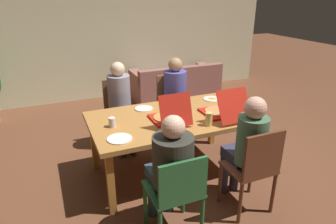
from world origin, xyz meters
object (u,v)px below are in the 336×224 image
(person_2, at_px, (121,100))
(plate_0, at_px, (144,108))
(person_1, at_px, (171,164))
(plate_1, at_px, (120,139))
(chair_2, at_px, (119,112))
(drinking_glass_0, at_px, (112,122))
(pizza_box_0, at_px, (169,117))
(chair_3, at_px, (255,167))
(couch, at_px, (176,85))
(person_3, at_px, (247,143))
(person_0, at_px, (177,93))
(plate_2, at_px, (169,105))
(drinking_glass_1, at_px, (209,119))
(plate_3, at_px, (212,99))
(pizza_box_1, at_px, (222,111))
(chair_1, at_px, (177,191))
(dining_table, at_px, (171,122))
(chair_0, at_px, (173,102))

(person_2, xyz_separation_m, plate_0, (0.17, -0.47, 0.03))
(person_1, bearing_deg, plate_1, 119.54)
(person_2, bearing_deg, chair_2, 90.00)
(person_2, relative_size, drinking_glass_0, 11.65)
(pizza_box_0, bearing_deg, chair_3, -59.60)
(plate_1, relative_size, drinking_glass_0, 2.33)
(couch, bearing_deg, person_3, -102.91)
(chair_2, distance_m, person_3, 2.00)
(person_1, relative_size, pizza_box_0, 2.50)
(plate_1, relative_size, couch, 0.14)
(person_0, height_order, drinking_glass_0, person_0)
(plate_2, height_order, drinking_glass_1, drinking_glass_1)
(chair_2, xyz_separation_m, plate_3, (1.13, -0.65, 0.25))
(person_2, relative_size, couch, 0.69)
(plate_1, bearing_deg, drinking_glass_0, 89.65)
(drinking_glass_0, height_order, couch, drinking_glass_0)
(plate_1, distance_m, plate_3, 1.58)
(person_2, relative_size, pizza_box_1, 2.20)
(person_0, relative_size, person_2, 0.99)
(plate_0, height_order, drinking_glass_0, drinking_glass_0)
(person_2, bearing_deg, plate_0, -70.13)
(chair_2, distance_m, chair_3, 2.13)
(chair_1, distance_m, person_3, 0.87)
(plate_2, bearing_deg, plate_3, 0.32)
(pizza_box_0, bearing_deg, person_0, 60.54)
(dining_table, height_order, chair_1, chair_1)
(chair_0, xyz_separation_m, pizza_box_0, (-0.52, -1.07, 0.26))
(chair_2, bearing_deg, dining_table, -68.10)
(pizza_box_1, relative_size, drinking_glass_0, 5.29)
(chair_3, bearing_deg, person_0, 90.00)
(pizza_box_1, bearing_deg, plate_3, 70.61)
(plate_1, xyz_separation_m, plate_2, (0.80, 0.64, 0.00))
(chair_1, distance_m, plate_1, 0.79)
(person_1, relative_size, plate_2, 5.16)
(chair_0, distance_m, plate_3, 0.74)
(plate_0, height_order, plate_2, plate_2)
(person_0, height_order, plate_3, person_0)
(dining_table, height_order, pizza_box_1, pizza_box_1)
(person_0, relative_size, plate_2, 5.38)
(person_1, bearing_deg, chair_1, -90.00)
(drinking_glass_0, bearing_deg, dining_table, 1.08)
(person_0, height_order, drinking_glass_1, person_0)
(dining_table, bearing_deg, plate_0, 121.99)
(plate_1, relative_size, plate_2, 1.09)
(chair_0, relative_size, pizza_box_1, 1.67)
(person_1, height_order, pizza_box_1, person_1)
(pizza_box_0, bearing_deg, plate_1, -160.72)
(person_0, height_order, person_1, person_0)
(person_2, bearing_deg, chair_0, 9.18)
(person_1, height_order, drinking_glass_0, person_1)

